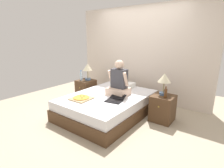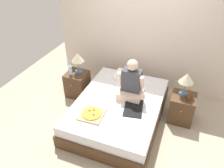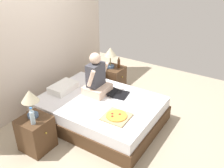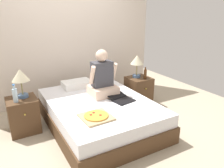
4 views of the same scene
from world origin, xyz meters
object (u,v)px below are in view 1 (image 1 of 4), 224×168
at_px(nightstand_left, 86,90).
at_px(lamp_on_left_nightstand, 88,68).
at_px(person_seated, 119,82).
at_px(bed, 108,105).
at_px(laptop, 115,100).
at_px(beer_bottle, 166,93).
at_px(lamp_on_right_nightstand, 164,79).
at_px(water_bottle, 81,76).
at_px(pizza_box, 81,98).
at_px(nightstand_right, 163,108).

distance_m(nightstand_left, lamp_on_left_nightstand, 0.60).
xyz_separation_m(lamp_on_left_nightstand, person_seated, (1.24, -0.29, -0.14)).
relative_size(bed, laptop, 4.54).
bearing_deg(beer_bottle, lamp_on_left_nightstand, 176.19).
bearing_deg(lamp_on_right_nightstand, lamp_on_left_nightstand, 180.00).
bearing_deg(laptop, water_bottle, 161.41).
xyz_separation_m(nightstand_left, pizza_box, (0.81, -0.95, 0.19)).
xyz_separation_m(nightstand_left, beer_bottle, (2.29, -0.10, 0.37)).
relative_size(nightstand_right, pizza_box, 1.33).
bearing_deg(nightstand_right, bed, -159.14).
bearing_deg(water_bottle, nightstand_right, 2.24).
xyz_separation_m(bed, nightstand_right, (1.11, 0.42, 0.05)).
xyz_separation_m(nightstand_left, lamp_on_right_nightstand, (2.19, 0.05, 0.60)).
xyz_separation_m(person_seated, laptop, (0.16, -0.36, -0.27)).
bearing_deg(person_seated, nightstand_right, 14.40).
xyz_separation_m(nightstand_right, laptop, (-0.79, -0.60, 0.20)).
bearing_deg(nightstand_left, lamp_on_left_nightstand, 51.37).
distance_m(laptop, pizza_box, 0.71).
relative_size(nightstand_left, lamp_on_right_nightstand, 1.22).
xyz_separation_m(water_bottle, laptop, (1.51, -0.51, -0.19)).
xyz_separation_m(lamp_on_right_nightstand, laptop, (-0.76, -0.65, -0.40)).
height_order(lamp_on_left_nightstand, pizza_box, lamp_on_left_nightstand).
relative_size(lamp_on_left_nightstand, water_bottle, 1.63).
bearing_deg(beer_bottle, nightstand_right, 125.01).
distance_m(beer_bottle, person_seated, 1.03).
relative_size(water_bottle, pizza_box, 0.67).
distance_m(person_seated, laptop, 0.47).
bearing_deg(bed, laptop, -28.58).
height_order(lamp_on_left_nightstand, laptop, lamp_on_left_nightstand).
distance_m(lamp_on_left_nightstand, nightstand_right, 2.26).
relative_size(nightstand_left, person_seated, 0.70).
distance_m(bed, beer_bottle, 1.29).
bearing_deg(person_seated, lamp_on_right_nightstand, 17.74).
height_order(nightstand_left, nightstand_right, same).
bearing_deg(nightstand_left, beer_bottle, -2.50).
height_order(lamp_on_right_nightstand, pizza_box, lamp_on_right_nightstand).
relative_size(lamp_on_left_nightstand, person_seated, 0.58).
distance_m(nightstand_right, beer_bottle, 0.39).
bearing_deg(bed, water_bottle, 164.37).
height_order(water_bottle, nightstand_right, water_bottle).
distance_m(lamp_on_left_nightstand, person_seated, 1.28).
distance_m(lamp_on_right_nightstand, person_seated, 0.97).
relative_size(beer_bottle, laptop, 0.50).
relative_size(nightstand_left, laptop, 1.19).
distance_m(beer_bottle, pizza_box, 1.72).
relative_size(nightstand_left, pizza_box, 1.33).
height_order(nightstand_right, beer_bottle, beer_bottle).
relative_size(person_seated, pizza_box, 1.88).
bearing_deg(lamp_on_right_nightstand, person_seated, -162.26).
xyz_separation_m(bed, lamp_on_right_nightstand, (1.08, 0.47, 0.65)).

